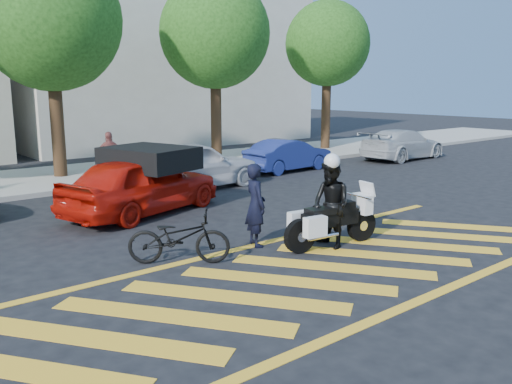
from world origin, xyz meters
TOP-DOWN VIEW (x-y plane):
  - ground at (0.00, 0.00)m, footprint 90.00×90.00m
  - sidewalk at (0.00, 12.00)m, footprint 60.00×5.00m
  - crosswalk at (-0.04, 0.00)m, footprint 12.33×4.00m
  - building_right at (9.00, 21.00)m, footprint 16.00×8.00m
  - tree_center at (0.13, 12.06)m, footprint 4.60×4.60m
  - tree_right at (6.63, 12.06)m, footprint 4.40×4.40m
  - tree_far_right at (13.13, 12.06)m, footprint 4.00×4.00m
  - officer_bike at (0.29, 1.89)m, footprint 0.55×0.70m
  - bicycle at (-1.49, 1.92)m, footprint 1.86×1.64m
  - police_motorcycle at (1.38, 0.86)m, footprint 2.25×0.80m
  - officer_moto at (1.37, 0.86)m, footprint 0.77×0.93m
  - red_convertible at (-0.16, 5.83)m, footprint 4.72×2.98m
  - parked_mid_right at (2.61, 7.80)m, footprint 4.55×2.08m
  - parked_right at (7.37, 8.56)m, footprint 3.69×1.43m
  - parked_far_right at (13.42, 7.80)m, footprint 4.52×1.96m
  - pedestrian_right at (0.91, 10.00)m, footprint 0.99×0.61m

SIDE VIEW (x-z plane):
  - ground at x=0.00m, z-range 0.00..0.00m
  - crosswalk at x=-0.04m, z-range 0.00..0.01m
  - sidewalk at x=0.00m, z-range 0.00..0.15m
  - bicycle at x=-1.49m, z-range 0.00..0.97m
  - police_motorcycle at x=1.38m, z-range 0.04..1.04m
  - parked_right at x=7.37m, z-range 0.00..1.20m
  - parked_far_right at x=13.42m, z-range 0.00..1.30m
  - red_convertible at x=-0.16m, z-range 0.00..1.50m
  - parked_mid_right at x=2.61m, z-range 0.00..1.51m
  - officer_bike at x=0.29m, z-range 0.00..1.68m
  - officer_moto at x=1.37m, z-range 0.00..1.75m
  - pedestrian_right at x=0.91m, z-range 0.15..1.73m
  - tree_far_right at x=13.13m, z-range 1.39..8.49m
  - tree_right at x=6.63m, z-range 1.34..8.75m
  - tree_center at x=0.13m, z-range 1.31..8.88m
  - building_right at x=9.00m, z-range 0.00..11.00m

